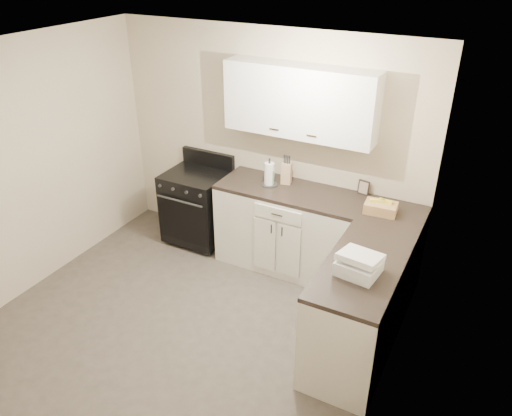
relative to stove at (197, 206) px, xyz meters
The scene contains 19 objects.
floor 1.72m from the stove, 62.72° to the right, with size 3.60×3.60×0.00m, color #473F38.
ceiling 2.63m from the stove, 62.72° to the right, with size 3.60×3.60×0.00m, color white.
wall_back 1.14m from the stove, 23.14° to the left, with size 3.60×3.60×0.00m, color beige.
wall_right 3.06m from the stove, 29.94° to the right, with size 3.60×3.60×0.00m, color beige.
wall_left 1.97m from the stove, 125.17° to the right, with size 3.60×3.60×0.00m, color beige.
base_cabinets_back 1.19m from the stove, ahead, with size 1.55×0.60×0.90m, color silver.
base_cabinets_right 2.35m from the stove, 15.45° to the right, with size 0.60×1.90×0.90m, color silver.
countertop_back 1.27m from the stove, ahead, with size 1.55×0.60×0.04m, color black.
countertop_right 2.39m from the stove, 15.45° to the right, with size 0.60×1.90×0.04m, color black.
upper_cabinets 1.83m from the stove, ahead, with size 1.55×0.30×0.70m, color white.
stove is the anchor object (origin of this frame).
knife_block 1.24m from the stove, ahead, with size 0.10×0.09×0.23m, color tan.
paper_towel 1.11m from the stove, ahead, with size 0.10×0.10×0.25m, color white.
soap_bottle 1.11m from the stove, ahead, with size 0.06×0.06×0.17m, color green.
picture_frame 1.98m from the stove, ahead, with size 0.12×0.02×0.15m, color black.
wicker_basket 2.21m from the stove, ahead, with size 0.30×0.20×0.10m, color tan.
countertop_grill 2.55m from the stove, 25.39° to the right, with size 0.31×0.29×0.11m, color white.
oven_mitt_near 2.34m from the stove, 34.16° to the right, with size 0.02×0.17×0.29m, color black.
oven_mitt_far 2.19m from the stove, 27.48° to the right, with size 0.02×0.16×0.28m, color black.
Camera 1 is at (2.27, -2.79, 3.24)m, focal length 35.00 mm.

